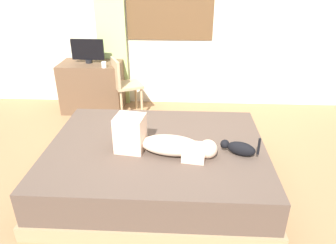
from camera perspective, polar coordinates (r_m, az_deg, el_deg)
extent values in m
plane|color=olive|center=(3.15, -0.82, -13.14)|extent=(16.00, 16.00, 0.00)
cube|color=beige|center=(4.91, 1.05, 19.79)|extent=(6.40, 0.12, 2.90)
cube|color=brown|center=(4.83, 0.36, 20.51)|extent=(1.28, 0.02, 0.98)
cube|color=white|center=(4.83, 0.35, 20.51)|extent=(1.20, 0.02, 0.90)
cube|color=#997A56|center=(3.26, -1.97, -10.10)|extent=(2.15, 1.67, 0.14)
cube|color=#4C3D33|center=(3.13, -2.04, -6.69)|extent=(2.09, 1.62, 0.32)
ellipsoid|color=#CCB299|center=(2.86, 0.49, -4.26)|extent=(0.59, 0.34, 0.17)
sphere|color=beige|center=(2.83, 7.29, -4.91)|extent=(0.17, 0.17, 0.17)
cube|color=beige|center=(2.91, -6.89, -2.04)|extent=(0.29, 0.27, 0.34)
cube|color=beige|center=(2.86, 4.84, -5.46)|extent=(0.24, 0.31, 0.08)
ellipsoid|color=black|center=(2.92, 13.20, -4.79)|extent=(0.28, 0.21, 0.13)
sphere|color=black|center=(2.95, 10.32, -3.97)|extent=(0.08, 0.08, 0.08)
cylinder|color=black|center=(2.87, 16.22, -4.30)|extent=(0.03, 0.03, 0.16)
cube|color=brown|center=(4.96, -13.55, 6.30)|extent=(0.90, 0.56, 0.74)
cylinder|color=black|center=(4.85, -14.21, 10.69)|extent=(0.10, 0.10, 0.05)
cube|color=black|center=(4.81, -14.45, 12.69)|extent=(0.48, 0.04, 0.30)
cylinder|color=white|center=(4.56, -11.59, 10.20)|extent=(0.07, 0.07, 0.08)
cylinder|color=tan|center=(4.91, -5.88, 4.83)|extent=(0.04, 0.04, 0.44)
cylinder|color=tan|center=(4.64, -4.80, 3.57)|extent=(0.04, 0.04, 0.44)
cylinder|color=tan|center=(4.84, -9.33, 4.30)|extent=(0.04, 0.04, 0.44)
cylinder|color=tan|center=(4.57, -8.44, 2.99)|extent=(0.04, 0.04, 0.44)
cube|color=tan|center=(4.65, -7.27, 6.68)|extent=(0.50, 0.50, 0.04)
cube|color=tan|center=(4.55, -9.51, 8.87)|extent=(0.20, 0.36, 0.38)
cube|color=#ADCC75|center=(4.94, -10.38, 16.83)|extent=(0.44, 0.06, 2.46)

